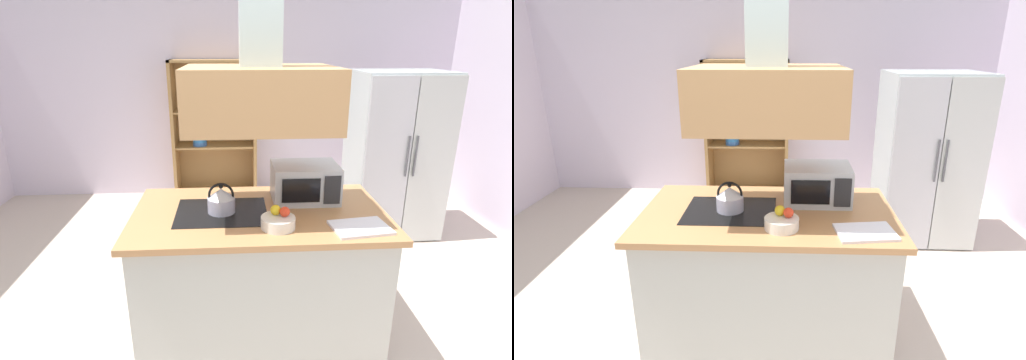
# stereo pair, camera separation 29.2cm
# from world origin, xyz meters

# --- Properties ---
(ground_plane) EXTENTS (7.80, 7.80, 0.00)m
(ground_plane) POSITION_xyz_m (0.00, 0.00, 0.00)
(ground_plane) COLOR beige
(wall_back) EXTENTS (6.00, 0.12, 2.70)m
(wall_back) POSITION_xyz_m (0.00, 3.00, 1.35)
(wall_back) COLOR silver
(wall_back) RESTS_ON ground
(kitchen_island) EXTENTS (1.68, 0.96, 0.90)m
(kitchen_island) POSITION_xyz_m (0.20, 0.15, 0.45)
(kitchen_island) COLOR #B2B2AB
(kitchen_island) RESTS_ON ground
(range_hood) EXTENTS (0.90, 0.70, 1.23)m
(range_hood) POSITION_xyz_m (0.20, 0.15, 1.76)
(range_hood) COLOR tan
(refrigerator) EXTENTS (0.90, 0.77, 1.71)m
(refrigerator) POSITION_xyz_m (1.74, 1.66, 0.85)
(refrigerator) COLOR silver
(refrigerator) RESTS_ON ground
(dish_cabinet) EXTENTS (1.06, 0.40, 1.78)m
(dish_cabinet) POSITION_xyz_m (-0.19, 2.78, 0.78)
(dish_cabinet) COLOR #9D7240
(dish_cabinet) RESTS_ON ground
(kettle) EXTENTS (0.18, 0.18, 0.20)m
(kettle) POSITION_xyz_m (-0.05, 0.15, 0.99)
(kettle) COLOR #B3B0C6
(kettle) RESTS_ON kitchen_island
(cutting_board) EXTENTS (0.37, 0.28, 0.02)m
(cutting_board) POSITION_xyz_m (0.79, -0.16, 0.91)
(cutting_board) COLOR white
(cutting_board) RESTS_ON kitchen_island
(microwave) EXTENTS (0.46, 0.35, 0.26)m
(microwave) POSITION_xyz_m (0.53, 0.34, 1.03)
(microwave) COLOR #B7BABF
(microwave) RESTS_ON kitchen_island
(fruit_bowl) EXTENTS (0.21, 0.21, 0.13)m
(fruit_bowl) POSITION_xyz_m (0.29, -0.11, 0.94)
(fruit_bowl) COLOR silver
(fruit_bowl) RESTS_ON kitchen_island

